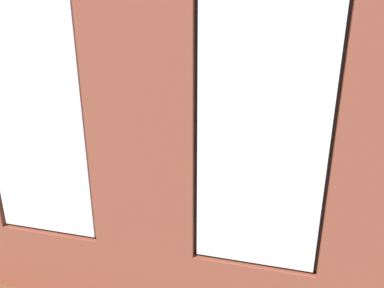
{
  "coord_description": "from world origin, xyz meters",
  "views": [
    {
      "loc": [
        -1.12,
        5.13,
        2.74
      ],
      "look_at": [
        0.11,
        0.4,
        0.97
      ],
      "focal_mm": 35.0,
      "sensor_mm": 36.0,
      "label": 1
    }
  ],
  "objects_px": {
    "couch_left": "(375,198)",
    "candle_jar": "(170,168)",
    "media_console": "(41,170)",
    "couch_by_window": "(161,240)",
    "potted_plant_near_tv": "(29,165)",
    "table_plant_small": "(178,167)",
    "remote_black": "(202,173)",
    "cup_ceramic": "(152,172)",
    "potted_plant_mid_room_small": "(278,156)",
    "potted_plant_foreground_right": "(112,114)",
    "tv_flatscreen": "(36,138)",
    "coffee_table": "(178,178)"
  },
  "relations": [
    {
      "from": "cup_ceramic",
      "to": "tv_flatscreen",
      "type": "distance_m",
      "value": 2.04
    },
    {
      "from": "couch_left",
      "to": "potted_plant_foreground_right",
      "type": "bearing_deg",
      "value": -109.05
    },
    {
      "from": "media_console",
      "to": "tv_flatscreen",
      "type": "xyz_separation_m",
      "value": [
        0.0,
        -0.0,
        0.55
      ]
    },
    {
      "from": "coffee_table",
      "to": "table_plant_small",
      "type": "height_order",
      "value": "table_plant_small"
    },
    {
      "from": "media_console",
      "to": "tv_flatscreen",
      "type": "bearing_deg",
      "value": -90.0
    },
    {
      "from": "couch_left",
      "to": "potted_plant_near_tv",
      "type": "xyz_separation_m",
      "value": [
        4.56,
        1.02,
        0.42
      ]
    },
    {
      "from": "table_plant_small",
      "to": "potted_plant_near_tv",
      "type": "bearing_deg",
      "value": 26.48
    },
    {
      "from": "cup_ceramic",
      "to": "potted_plant_mid_room_small",
      "type": "relative_size",
      "value": 0.16
    },
    {
      "from": "couch_by_window",
      "to": "remote_black",
      "type": "relative_size",
      "value": 10.84
    },
    {
      "from": "coffee_table",
      "to": "potted_plant_near_tv",
      "type": "height_order",
      "value": "potted_plant_near_tv"
    },
    {
      "from": "remote_black",
      "to": "potted_plant_near_tv",
      "type": "height_order",
      "value": "potted_plant_near_tv"
    },
    {
      "from": "couch_left",
      "to": "candle_jar",
      "type": "xyz_separation_m",
      "value": [
        2.88,
        0.02,
        0.14
      ]
    },
    {
      "from": "media_console",
      "to": "potted_plant_mid_room_small",
      "type": "xyz_separation_m",
      "value": [
        -3.78,
        -1.1,
        0.21
      ]
    },
    {
      "from": "remote_black",
      "to": "potted_plant_mid_room_small",
      "type": "distance_m",
      "value": 1.45
    },
    {
      "from": "cup_ceramic",
      "to": "remote_black",
      "type": "height_order",
      "value": "cup_ceramic"
    },
    {
      "from": "potted_plant_mid_room_small",
      "to": "candle_jar",
      "type": "bearing_deg",
      "value": 32.99
    },
    {
      "from": "coffee_table",
      "to": "couch_by_window",
      "type": "bearing_deg",
      "value": 99.6
    },
    {
      "from": "candle_jar",
      "to": "remote_black",
      "type": "xyz_separation_m",
      "value": [
        -0.48,
        -0.04,
        -0.05
      ]
    },
    {
      "from": "potted_plant_near_tv",
      "to": "potted_plant_foreground_right",
      "type": "bearing_deg",
      "value": -85.35
    },
    {
      "from": "coffee_table",
      "to": "potted_plant_near_tv",
      "type": "relative_size",
      "value": 0.95
    },
    {
      "from": "cup_ceramic",
      "to": "media_console",
      "type": "height_order",
      "value": "cup_ceramic"
    },
    {
      "from": "media_console",
      "to": "cup_ceramic",
      "type": "bearing_deg",
      "value": 176.41
    },
    {
      "from": "couch_left",
      "to": "tv_flatscreen",
      "type": "xyz_separation_m",
      "value": [
        5.1,
        0.1,
        0.45
      ]
    },
    {
      "from": "remote_black",
      "to": "table_plant_small",
      "type": "bearing_deg",
      "value": 126.05
    },
    {
      "from": "potted_plant_near_tv",
      "to": "potted_plant_mid_room_small",
      "type": "bearing_deg",
      "value": -148.04
    },
    {
      "from": "table_plant_small",
      "to": "potted_plant_foreground_right",
      "type": "xyz_separation_m",
      "value": [
        2.07,
        -2.07,
        0.12
      ]
    },
    {
      "from": "cup_ceramic",
      "to": "table_plant_small",
      "type": "height_order",
      "value": "table_plant_small"
    },
    {
      "from": "candle_jar",
      "to": "media_console",
      "type": "xyz_separation_m",
      "value": [
        2.22,
        0.08,
        -0.25
      ]
    },
    {
      "from": "couch_by_window",
      "to": "potted_plant_foreground_right",
      "type": "distance_m",
      "value": 4.29
    },
    {
      "from": "couch_left",
      "to": "potted_plant_near_tv",
      "type": "bearing_deg",
      "value": -74.27
    },
    {
      "from": "media_console",
      "to": "candle_jar",
      "type": "bearing_deg",
      "value": -177.82
    },
    {
      "from": "couch_by_window",
      "to": "tv_flatscreen",
      "type": "relative_size",
      "value": 2.03
    },
    {
      "from": "cup_ceramic",
      "to": "media_console",
      "type": "distance_m",
      "value": 2.03
    },
    {
      "from": "tv_flatscreen",
      "to": "remote_black",
      "type": "bearing_deg",
      "value": -177.45
    },
    {
      "from": "potted_plant_foreground_right",
      "to": "tv_flatscreen",
      "type": "bearing_deg",
      "value": 81.57
    },
    {
      "from": "couch_by_window",
      "to": "table_plant_small",
      "type": "bearing_deg",
      "value": -80.4
    },
    {
      "from": "potted_plant_near_tv",
      "to": "tv_flatscreen",
      "type": "bearing_deg",
      "value": -59.4
    },
    {
      "from": "candle_jar",
      "to": "tv_flatscreen",
      "type": "distance_m",
      "value": 2.24
    },
    {
      "from": "media_console",
      "to": "couch_left",
      "type": "bearing_deg",
      "value": -178.83
    },
    {
      "from": "tv_flatscreen",
      "to": "potted_plant_near_tv",
      "type": "relative_size",
      "value": 0.72
    },
    {
      "from": "couch_by_window",
      "to": "couch_left",
      "type": "relative_size",
      "value": 0.94
    },
    {
      "from": "cup_ceramic",
      "to": "candle_jar",
      "type": "height_order",
      "value": "candle_jar"
    },
    {
      "from": "couch_left",
      "to": "candle_jar",
      "type": "height_order",
      "value": "couch_left"
    },
    {
      "from": "table_plant_small",
      "to": "remote_black",
      "type": "xyz_separation_m",
      "value": [
        -0.33,
        -0.13,
        -0.12
      ]
    },
    {
      "from": "couch_by_window",
      "to": "potted_plant_near_tv",
      "type": "distance_m",
      "value": 2.21
    },
    {
      "from": "candle_jar",
      "to": "cup_ceramic",
      "type": "bearing_deg",
      "value": 45.05
    },
    {
      "from": "couch_by_window",
      "to": "potted_plant_foreground_right",
      "type": "relative_size",
      "value": 1.57
    },
    {
      "from": "table_plant_small",
      "to": "potted_plant_mid_room_small",
      "type": "distance_m",
      "value": 1.79
    },
    {
      "from": "table_plant_small",
      "to": "remote_black",
      "type": "height_order",
      "value": "table_plant_small"
    },
    {
      "from": "table_plant_small",
      "to": "couch_by_window",
      "type": "bearing_deg",
      "value": 99.6
    }
  ]
}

